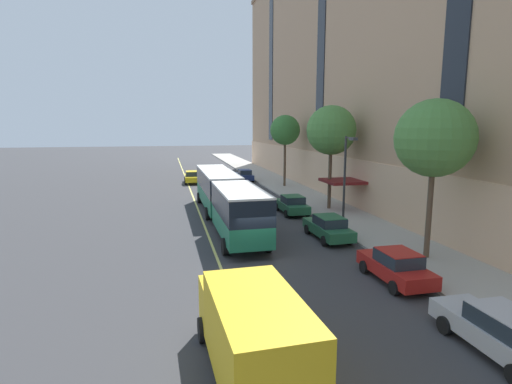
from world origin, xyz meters
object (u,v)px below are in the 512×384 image
taxi_cab (192,177)px  street_tree_far_uptown (331,131)px  parked_car_green_1 (292,205)px  parked_car_navy_4 (244,175)px  fire_hydrant (496,308)px  parked_car_red_3 (396,266)px  parked_car_green_5 (328,227)px  city_bus (225,195)px  street_tree_mid_block (435,139)px  box_truck (251,330)px  parked_car_silver_0 (502,332)px  street_lamp (346,172)px  street_tree_far_downtown (285,130)px

taxi_cab → street_tree_far_uptown: bearing=-61.4°
parked_car_green_1 → taxi_cab: bearing=108.9°
taxi_cab → street_tree_far_uptown: size_ratio=0.52×
parked_car_navy_4 → taxi_cab: 6.91m
street_tree_far_uptown → fire_hydrant: size_ratio=12.32×
parked_car_red_3 → taxi_cab: size_ratio=0.94×
parked_car_green_1 → parked_car_red_3: 15.26m
parked_car_green_5 → taxi_cab: 28.88m
city_bus → street_tree_mid_block: 15.44m
box_truck → taxi_cab: (1.04, 41.42, -0.87)m
city_bus → street_tree_far_uptown: size_ratio=2.20×
parked_car_silver_0 → street_lamp: street_lamp is taller
street_tree_mid_block → street_tree_far_downtown: (0.00, 27.11, 0.14)m
parked_car_silver_0 → street_tree_far_uptown: bearing=81.0°
street_tree_far_uptown → street_lamp: bearing=-104.3°
parked_car_green_1 → street_tree_mid_block: bearing=-74.0°
parked_car_green_5 → street_tree_far_uptown: (3.68, 8.58, 6.11)m
parked_car_green_5 → taxi_cab: (-6.93, 28.04, 0.00)m
box_truck → street_tree_far_downtown: (11.64, 35.52, 5.10)m
city_bus → taxi_cab: 21.81m
street_tree_far_uptown → parked_car_green_1: bearing=-167.2°
street_lamp → parked_car_silver_0: bearing=-96.6°
parked_car_red_3 → parked_car_green_5: size_ratio=0.92×
taxi_cab → street_tree_mid_block: size_ratio=0.54×
parked_car_green_5 → parked_car_red_3: bearing=-88.2°
parked_car_navy_4 → street_tree_far_downtown: bearing=-59.2°
parked_car_green_1 → street_tree_mid_block: street_tree_mid_block is taller
parked_car_silver_0 → street_tree_far_downtown: 36.49m
street_tree_mid_block → street_tree_far_uptown: 13.56m
parked_car_green_1 → street_tree_far_uptown: (3.64, 0.83, 6.11)m
parked_car_green_1 → street_lamp: (1.89, -6.07, 3.35)m
parked_car_silver_0 → parked_car_red_3: size_ratio=1.11×
parked_car_green_5 → street_lamp: size_ratio=0.73×
city_bus → street_tree_far_uptown: street_tree_far_uptown is taller
taxi_cab → street_lamp: 28.01m
parked_car_green_5 → street_tree_mid_block: 8.50m
street_lamp → parked_car_red_3: bearing=-100.5°
box_truck → street_lamp: 18.18m
parked_car_navy_4 → parked_car_green_5: (0.02, -28.35, 0.00)m
taxi_cab → street_tree_far_downtown: 13.53m
parked_car_silver_0 → parked_car_navy_4: size_ratio=1.06×
city_bus → fire_hydrant: bearing=-67.0°
parked_car_green_1 → parked_car_navy_4: 20.60m
street_tree_mid_block → parked_car_navy_4: bearing=96.3°
street_tree_far_downtown → parked_car_red_3: bearing=-96.6°
parked_car_silver_0 → fire_hydrant: bearing=49.6°
box_truck → taxi_cab: box_truck is taller
city_bus → parked_car_green_1: bearing=14.0°
city_bus → parked_car_silver_0: 20.89m
parked_car_red_3 → street_lamp: street_lamp is taller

